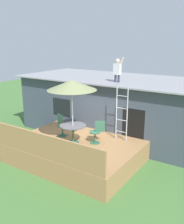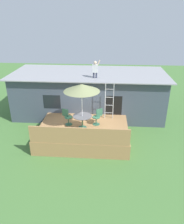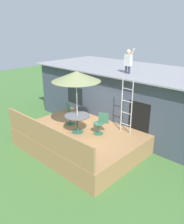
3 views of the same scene
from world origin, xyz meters
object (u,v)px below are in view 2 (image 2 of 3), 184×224
at_px(patio_table, 82,118).
at_px(patio_chair_right, 97,117).
at_px(patio_chair_left, 67,117).
at_px(person_figure, 95,68).
at_px(patio_umbrella, 82,88).
at_px(step_ladder, 109,101).

distance_m(patio_table, patio_chair_right, 0.96).
xyz_separation_m(patio_chair_left, patio_chair_right, (1.71, 0.14, 0.00)).
bearing_deg(person_figure, patio_umbrella, -101.44).
relative_size(person_figure, patio_chair_right, 1.21).
distance_m(patio_umbrella, patio_chair_right, 2.12).
relative_size(patio_umbrella, step_ladder, 1.15).
xyz_separation_m(patio_table, patio_umbrella, (0.00, 0.00, 1.76)).
bearing_deg(patio_chair_right, patio_table, 0.00).
bearing_deg(step_ladder, patio_umbrella, -136.87).
bearing_deg(person_figure, step_ladder, -54.53).
xyz_separation_m(person_figure, patio_chair_left, (-1.44, -2.26, -2.30)).
xyz_separation_m(patio_umbrella, step_ladder, (1.45, 1.36, -1.25)).
relative_size(step_ladder, patio_chair_right, 2.39).
bearing_deg(patio_umbrella, step_ladder, 43.13).
bearing_deg(person_figure, patio_table, -101.44).
bearing_deg(person_figure, patio_chair_right, -82.92).
distance_m(patio_umbrella, step_ladder, 2.34).
relative_size(step_ladder, person_figure, 1.98).
bearing_deg(patio_table, step_ladder, 43.13).
xyz_separation_m(step_ladder, person_figure, (-0.91, 1.28, 1.66)).
bearing_deg(patio_umbrella, patio_table, -90.00).
bearing_deg(patio_chair_left, patio_chair_right, 27.31).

